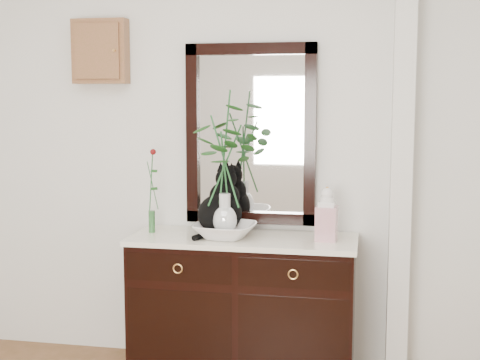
% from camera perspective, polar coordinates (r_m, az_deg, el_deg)
% --- Properties ---
extents(wall_back, '(3.60, 0.04, 2.70)m').
position_cam_1_polar(wall_back, '(4.13, -0.43, 2.69)').
color(wall_back, silver).
rests_on(wall_back, ground).
extents(pilaster, '(0.12, 0.20, 2.70)m').
position_cam_1_polar(pilaster, '(3.97, 13.63, 2.31)').
color(pilaster, silver).
rests_on(pilaster, ground).
extents(sideboard, '(1.33, 0.52, 0.82)m').
position_cam_1_polar(sideboard, '(4.03, 0.28, -10.12)').
color(sideboard, black).
rests_on(sideboard, ground).
extents(wall_mirror, '(0.80, 0.06, 1.10)m').
position_cam_1_polar(wall_mirror, '(4.09, 0.91, 3.91)').
color(wall_mirror, black).
rests_on(wall_mirror, wall_back).
extents(key_cabinet, '(0.35, 0.10, 0.40)m').
position_cam_1_polar(key_cabinet, '(4.34, -11.82, 10.68)').
color(key_cabinet, brown).
rests_on(key_cabinet, wall_back).
extents(cat, '(0.37, 0.41, 0.40)m').
position_cam_1_polar(cat, '(4.01, -1.73, -1.76)').
color(cat, black).
rests_on(cat, sideboard).
extents(lotus_bowl, '(0.39, 0.39, 0.09)m').
position_cam_1_polar(lotus_bowl, '(3.90, -1.30, -4.34)').
color(lotus_bowl, white).
rests_on(lotus_bowl, sideboard).
extents(vase_branches, '(0.44, 0.44, 0.85)m').
position_cam_1_polar(vase_branches, '(3.84, -1.32, 1.54)').
color(vase_branches, silver).
rests_on(vase_branches, lotus_bowl).
extents(bud_vase_rose, '(0.08, 0.08, 0.52)m').
position_cam_1_polar(bud_vase_rose, '(4.06, -7.58, -0.87)').
color(bud_vase_rose, '#306432').
rests_on(bud_vase_rose, sideboard).
extents(ginger_jar, '(0.13, 0.13, 0.32)m').
position_cam_1_polar(ginger_jar, '(3.84, 7.41, -2.85)').
color(ginger_jar, white).
rests_on(ginger_jar, sideboard).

